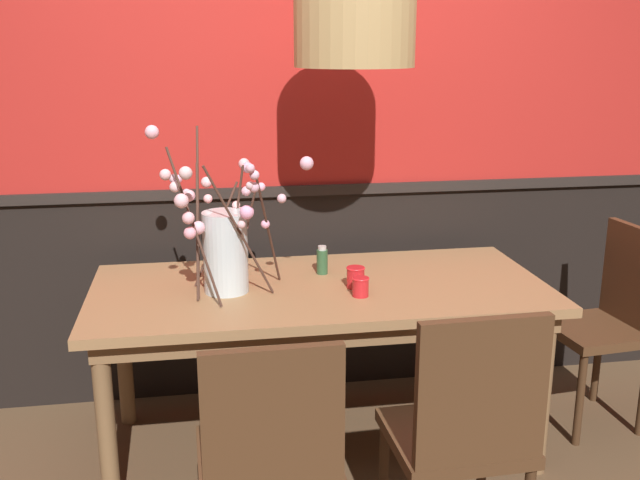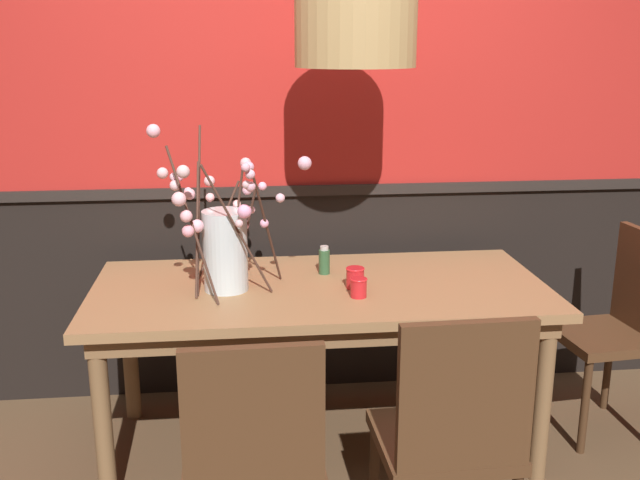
% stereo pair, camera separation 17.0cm
% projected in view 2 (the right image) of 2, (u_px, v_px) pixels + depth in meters
% --- Properties ---
extents(ground_plane, '(24.00, 24.00, 0.00)m').
position_uv_depth(ground_plane, '(320.00, 444.00, 3.29)').
color(ground_plane, brown).
extents(back_wall, '(5.50, 0.14, 2.85)m').
position_uv_depth(back_wall, '(306.00, 113.00, 3.54)').
color(back_wall, black).
rests_on(back_wall, ground).
extents(dining_table, '(1.92, 0.89, 0.76)m').
position_uv_depth(dining_table, '(320.00, 303.00, 3.11)').
color(dining_table, '#997047').
rests_on(dining_table, ground).
extents(chair_near_side_right, '(0.45, 0.43, 0.97)m').
position_uv_depth(chair_near_side_right, '(451.00, 433.00, 2.34)').
color(chair_near_side_right, '#4C301C').
rests_on(chair_near_side_right, ground).
extents(chair_near_side_left, '(0.45, 0.43, 0.92)m').
position_uv_depth(chair_near_side_left, '(253.00, 450.00, 2.29)').
color(chair_near_side_left, '#4C301C').
rests_on(chair_near_side_left, ground).
extents(chair_far_side_left, '(0.43, 0.43, 0.92)m').
position_uv_depth(chair_far_side_left, '(249.00, 280.00, 3.94)').
color(chair_far_side_left, '#4C301C').
rests_on(chair_far_side_left, ground).
extents(chair_head_east_end, '(0.43, 0.44, 0.95)m').
position_uv_depth(chair_head_east_end, '(618.00, 322.00, 3.30)').
color(chair_head_east_end, '#4C301C').
rests_on(chair_head_east_end, ground).
extents(vase_with_blossoms, '(0.64, 0.52, 0.68)m').
position_uv_depth(vase_with_blossoms, '(224.00, 244.00, 2.98)').
color(vase_with_blossoms, silver).
rests_on(vase_with_blossoms, dining_table).
extents(candle_holder_nearer_center, '(0.07, 0.07, 0.08)m').
position_uv_depth(candle_holder_nearer_center, '(359.00, 287.00, 2.94)').
color(candle_holder_nearer_center, red).
rests_on(candle_holder_nearer_center, dining_table).
extents(candle_holder_nearer_edge, '(0.08, 0.08, 0.09)m').
position_uv_depth(candle_holder_nearer_edge, '(355.00, 278.00, 3.04)').
color(candle_holder_nearer_edge, red).
rests_on(candle_holder_nearer_edge, dining_table).
extents(condiment_bottle, '(0.05, 0.05, 0.13)m').
position_uv_depth(condiment_bottle, '(324.00, 261.00, 3.23)').
color(condiment_bottle, '#2D5633').
rests_on(condiment_bottle, dining_table).
extents(pendant_lamp, '(0.48, 0.48, 1.20)m').
position_uv_depth(pendant_lamp, '(356.00, 30.00, 2.87)').
color(pendant_lamp, tan).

